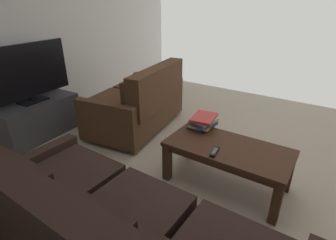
{
  "coord_description": "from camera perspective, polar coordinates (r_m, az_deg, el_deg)",
  "views": [
    {
      "loc": [
        -0.65,
        2.26,
        1.62
      ],
      "look_at": [
        0.35,
        0.75,
        0.78
      ],
      "focal_mm": 28.1,
      "sensor_mm": 36.0,
      "label": 1
    }
  ],
  "objects": [
    {
      "name": "book_stack",
      "position": [
        2.69,
        7.63,
        -0.34
      ],
      "size": [
        0.26,
        0.33,
        0.13
      ],
      "color": "black",
      "rests_on": "coffee_table"
    },
    {
      "name": "loveseat_near",
      "position": [
        3.51,
        -6.13,
        3.75
      ],
      "size": [
        1.0,
        1.48,
        0.87
      ],
      "color": "black",
      "rests_on": "ground"
    },
    {
      "name": "flat_tv",
      "position": [
        3.55,
        -28.29,
        9.05
      ],
      "size": [
        0.22,
        1.09,
        0.69
      ],
      "color": "black",
      "rests_on": "tv_stand"
    },
    {
      "name": "tv_stand",
      "position": [
        3.72,
        -26.49,
        0.26
      ],
      "size": [
        0.54,
        1.02,
        0.47
      ],
      "color": "#38383D",
      "rests_on": "ground"
    },
    {
      "name": "coffee_table",
      "position": [
        2.45,
        12.8,
        -6.93
      ],
      "size": [
        1.1,
        0.55,
        0.42
      ],
      "color": "#3D2316",
      "rests_on": "ground"
    },
    {
      "name": "tv_remote",
      "position": [
        2.29,
        10.06,
        -6.82
      ],
      "size": [
        0.07,
        0.16,
        0.02
      ],
      "color": "black",
      "rests_on": "coffee_table"
    },
    {
      "name": "ground_plane",
      "position": [
        2.85,
        14.69,
        -10.76
      ],
      "size": [
        5.52,
        5.01,
        0.01
      ],
      "primitive_type": "cube",
      "color": "tan"
    },
    {
      "name": "wall_right",
      "position": [
        4.1,
        -23.94,
        18.03
      ],
      "size": [
        0.12,
        5.01,
        2.55
      ],
      "primitive_type": "cube",
      "color": "white",
      "rests_on": "ground"
    }
  ]
}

